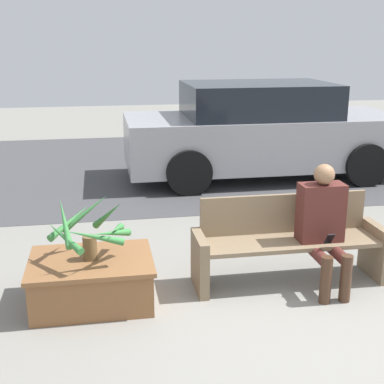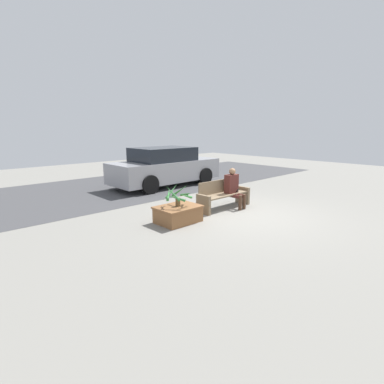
# 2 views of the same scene
# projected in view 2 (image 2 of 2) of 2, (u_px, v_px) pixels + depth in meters

# --- Properties ---
(ground_plane) EXTENTS (30.00, 30.00, 0.00)m
(ground_plane) POSITION_uv_depth(u_px,v_px,m) (242.00, 214.00, 8.31)
(ground_plane) COLOR gray
(road_surface) EXTENTS (20.00, 6.00, 0.01)m
(road_surface) POSITION_uv_depth(u_px,v_px,m) (129.00, 185.00, 12.49)
(road_surface) COLOR #424244
(road_surface) RESTS_ON ground_plane
(bench) EXTENTS (1.86, 0.50, 0.83)m
(bench) POSITION_uv_depth(u_px,v_px,m) (223.00, 195.00, 8.89)
(bench) COLOR #7A664C
(bench) RESTS_ON ground_plane
(person_seated) EXTENTS (0.42, 0.58, 1.19)m
(person_seated) POSITION_uv_depth(u_px,v_px,m) (233.00, 186.00, 8.90)
(person_seated) COLOR #51231E
(person_seated) RESTS_ON ground_plane
(planter_box) EXTENTS (1.09, 0.82, 0.42)m
(planter_box) POSITION_uv_depth(u_px,v_px,m) (178.00, 214.00, 7.56)
(planter_box) COLOR brown
(planter_box) RESTS_ON ground_plane
(potted_plant) EXTENTS (0.75, 0.74, 0.55)m
(potted_plant) POSITION_uv_depth(u_px,v_px,m) (178.00, 195.00, 7.46)
(potted_plant) COLOR brown
(potted_plant) RESTS_ON planter_box
(parked_car) EXTENTS (4.60, 1.98, 1.58)m
(parked_car) POSITION_uv_depth(u_px,v_px,m) (165.00, 167.00, 12.26)
(parked_car) COLOR #99999E
(parked_car) RESTS_ON ground_plane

